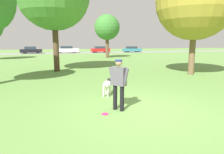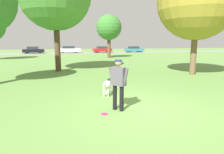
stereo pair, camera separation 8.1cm
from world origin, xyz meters
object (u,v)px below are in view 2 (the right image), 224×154
Objects in this scene: person at (118,81)px; parked_car_red at (102,49)px; tree_near_right at (197,0)px; dog at (108,85)px; parked_car_white at (69,50)px; parked_car_black at (33,50)px; frisbee at (104,114)px; parked_car_teal at (134,49)px; tree_far_right at (109,28)px.

person reaches higher than parked_car_red.
person is at bearing -141.82° from tree_near_right.
dog is 0.27× the size of parked_car_red.
parked_car_white is (-5.92, 30.24, -3.99)m from tree_near_right.
dog is 0.15× the size of tree_near_right.
tree_near_right is 31.07m from parked_car_white.
dog is at bearing -102.46° from parked_car_red.
tree_near_right is 30.37m from parked_car_red.
parked_car_black reaches higher than dog.
parked_car_red is (7.57, 33.62, 0.23)m from dog.
tree_near_right reaches higher than frisbee.
tree_near_right is at bearing -67.67° from parked_car_black.
dog is at bearing -115.75° from parked_car_teal.
tree_far_right is at bearing -73.88° from parked_car_white.
parked_car_teal reaches higher than dog.
frisbee is 36.63m from parked_car_red.
person is 0.27× the size of tree_far_right.
frisbee is at bearing -115.37° from parked_car_teal.
person is at bearing -104.22° from tree_far_right.
frisbee is 0.05× the size of parked_car_white.
person is at bearing -154.97° from dog.
frisbee is 22.54m from tree_far_right.
tree_near_right is at bearing -84.71° from tree_far_right.
frisbee is 0.05× the size of parked_car_teal.
parked_car_red is at bearing 175.77° from parked_car_teal.
parked_car_red is (2.35, 14.32, -3.44)m from tree_far_right.
tree_near_right is 1.85× the size of parked_car_red.
parked_car_white is at bearing 27.91° from dog.
person is 1.91m from dog.
dog is 34.46m from parked_car_red.
frisbee is 10.33m from tree_near_right.
parked_car_red is (13.56, -0.41, 0.00)m from parked_car_black.
tree_far_right reaches higher than parked_car_red.
person is 0.41× the size of parked_car_red.
parked_car_white reaches higher than parked_car_black.
tree_far_right is 1.51× the size of parked_car_red.
person is 36.34m from parked_car_black.
parked_car_red reaches higher than parked_car_teal.
parked_car_teal is (13.86, -0.42, -0.05)m from parked_car_white.
tree_far_right reaches higher than dog.
tree_near_right is 1.83× the size of parked_car_black.
tree_near_right reaches higher than parked_car_black.
person reaches higher than parked_car_black.
person is 22.03m from tree_far_right.
dog is 20.33m from tree_far_right.
parked_car_white is at bearing 176.20° from parked_car_teal.
parked_car_white reaches higher than parked_car_red.
tree_near_right is at bearing 89.92° from person.
dog is (0.13, 1.83, -0.51)m from person.
parked_car_red reaches higher than frisbee.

